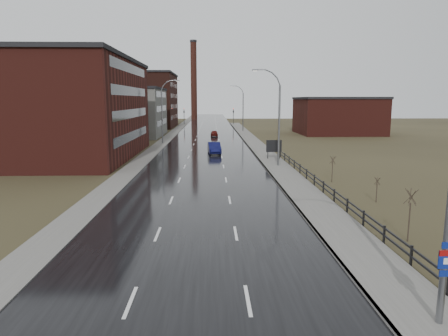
{
  "coord_description": "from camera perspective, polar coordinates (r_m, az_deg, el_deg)",
  "views": [
    {
      "loc": [
        0.91,
        -10.56,
        7.84
      ],
      "look_at": [
        1.79,
        17.73,
        3.0
      ],
      "focal_mm": 32.0,
      "sensor_mm": 36.0,
      "label": 1
    }
  ],
  "objects": [
    {
      "name": "road",
      "position": [
        71.0,
        -2.5,
        3.38
      ],
      "size": [
        14.0,
        300.0,
        0.06
      ],
      "primitive_type": "cube",
      "color": "black",
      "rests_on": "ground"
    },
    {
      "name": "sidewalk_right",
      "position": [
        46.85,
        7.7,
        0.09
      ],
      "size": [
        3.2,
        180.0,
        0.18
      ],
      "primitive_type": "cube",
      "color": "#595651",
      "rests_on": "ground"
    },
    {
      "name": "curb_right",
      "position": [
        46.63,
        5.86,
        0.08
      ],
      "size": [
        0.16,
        180.0,
        0.18
      ],
      "primitive_type": "cube",
      "color": "slate",
      "rests_on": "ground"
    },
    {
      "name": "sidewalk_left",
      "position": [
        71.57,
        -9.09,
        3.34
      ],
      "size": [
        2.4,
        260.0,
        0.12
      ],
      "primitive_type": "cube",
      "color": "#595651",
      "rests_on": "ground"
    },
    {
      "name": "warehouse_near",
      "position": [
        59.73,
        -23.52,
        7.87
      ],
      "size": [
        22.44,
        28.56,
        13.5
      ],
      "color": "#471914",
      "rests_on": "ground"
    },
    {
      "name": "warehouse_mid",
      "position": [
        90.59,
        -13.95,
        7.79
      ],
      "size": [
        16.32,
        20.4,
        10.5
      ],
      "color": "slate",
      "rests_on": "ground"
    },
    {
      "name": "warehouse_far",
      "position": [
        120.95,
        -13.36,
        9.41
      ],
      "size": [
        26.52,
        24.48,
        15.5
      ],
      "color": "#331611",
      "rests_on": "ground"
    },
    {
      "name": "building_right",
      "position": [
        97.18,
        15.96,
        7.22
      ],
      "size": [
        18.36,
        16.32,
        8.5
      ],
      "color": "#471914",
      "rests_on": "ground"
    },
    {
      "name": "smokestack",
      "position": [
        160.89,
        -4.34,
        12.4
      ],
      "size": [
        2.7,
        2.7,
        30.7
      ],
      "color": "#331611",
      "rests_on": "ground"
    },
    {
      "name": "streetlight_main",
      "position": [
        14.77,
        29.07,
        1.55
      ],
      "size": [
        3.91,
        0.29,
        12.11
      ],
      "color": "slate",
      "rests_on": "ground"
    },
    {
      "name": "streetlight_right_mid",
      "position": [
        47.22,
        7.54,
        7.19
      ],
      "size": [
        3.36,
        0.28,
        11.35
      ],
      "color": "slate",
      "rests_on": "ground"
    },
    {
      "name": "streetlight_left",
      "position": [
        73.1,
        -8.62,
        8.03
      ],
      "size": [
        3.36,
        0.28,
        11.35
      ],
      "color": "slate",
      "rests_on": "ground"
    },
    {
      "name": "streetlight_right_far",
      "position": [
        100.87,
        2.57,
        8.56
      ],
      "size": [
        3.36,
        0.28,
        11.35
      ],
      "color": "slate",
      "rests_on": "ground"
    },
    {
      "name": "guardrail",
      "position": [
        31.19,
        15.84,
        -3.88
      ],
      "size": [
        0.1,
        53.05,
        1.1
      ],
      "color": "black",
      "rests_on": "ground"
    },
    {
      "name": "shrub_c",
      "position": [
        24.55,
        25.0,
        -5.94
      ],
      "size": [
        0.71,
        0.75,
        3.02
      ],
      "color": "#382D23",
      "rests_on": "ground"
    },
    {
      "name": "shrub_d",
      "position": [
        32.99,
        21.0,
        -2.83
      ],
      "size": [
        0.47,
        0.5,
        1.98
      ],
      "color": "#382D23",
      "rests_on": "ground"
    },
    {
      "name": "shrub_e",
      "position": [
        39.66,
        15.23,
        -0.06
      ],
      "size": [
        0.6,
        0.63,
        2.54
      ],
      "color": "#382D23",
      "rests_on": "ground"
    },
    {
      "name": "shrub_f",
      "position": [
        43.42,
        15.24,
        0.31
      ],
      "size": [
        0.46,
        0.48,
        1.9
      ],
      "color": "#382D23",
      "rests_on": "ground"
    },
    {
      "name": "billboard",
      "position": [
        52.99,
        7.14,
        3.04
      ],
      "size": [
        2.04,
        0.17,
        2.65
      ],
      "color": "black",
      "rests_on": "ground"
    },
    {
      "name": "traffic_light_left",
      "position": [
        130.91,
        -5.74,
        8.24
      ],
      "size": [
        0.58,
        2.73,
        5.3
      ],
      "color": "black",
      "rests_on": "ground"
    },
    {
      "name": "traffic_light_right",
      "position": [
        130.79,
        1.35,
        8.28
      ],
      "size": [
        0.58,
        2.73,
        5.3
      ],
      "color": "black",
      "rests_on": "ground"
    },
    {
      "name": "car_near",
      "position": [
        58.78,
        -1.41,
        2.85
      ],
      "size": [
        2.11,
        5.13,
        1.65
      ],
      "primitive_type": "imported",
      "rotation": [
        0.0,
        0.0,
        0.07
      ],
      "color": "#0C0E3E",
      "rests_on": "ground"
    },
    {
      "name": "car_far",
      "position": [
        86.5,
        -1.4,
        4.94
      ],
      "size": [
        1.63,
        3.93,
        1.33
      ],
      "primitive_type": "imported",
      "rotation": [
        0.0,
        0.0,
        3.15
      ],
      "color": "#51110D",
      "rests_on": "ground"
    }
  ]
}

